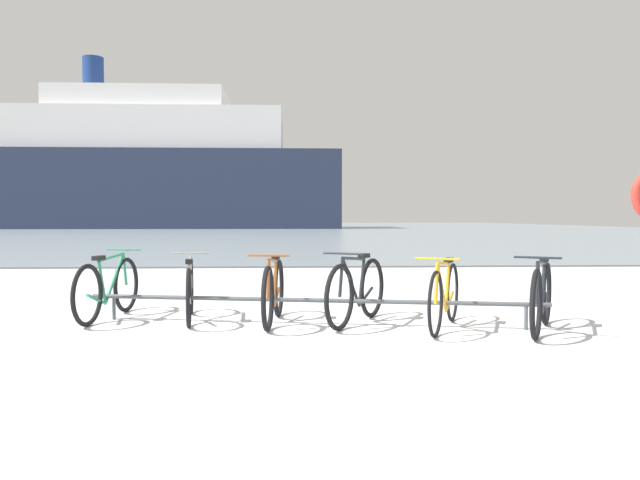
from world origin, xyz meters
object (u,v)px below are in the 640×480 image
(bicycle_2, at_px, (274,291))
(bicycle_5, at_px, (542,297))
(bicycle_0, at_px, (108,288))
(bicycle_1, at_px, (190,290))
(ferry_ship, at_px, (148,171))
(bicycle_4, at_px, (445,295))
(bicycle_3, at_px, (357,291))

(bicycle_2, bearing_deg, bicycle_5, -12.62)
(bicycle_5, bearing_deg, bicycle_0, 167.61)
(bicycle_1, distance_m, ferry_ship, 62.00)
(bicycle_0, xyz_separation_m, ferry_ship, (-13.56, 59.81, 5.85))
(bicycle_1, distance_m, bicycle_4, 2.97)
(bicycle_4, relative_size, ferry_ship, 0.04)
(bicycle_3, distance_m, bicycle_4, 1.00)
(bicycle_0, bearing_deg, bicycle_4, -12.31)
(bicycle_3, height_order, bicycle_4, bicycle_3)
(bicycle_5, bearing_deg, bicycle_1, 166.88)
(bicycle_2, distance_m, bicycle_5, 2.95)
(bicycle_3, bearing_deg, bicycle_4, -22.00)
(bicycle_2, relative_size, ferry_ship, 0.04)
(bicycle_1, xyz_separation_m, ferry_ship, (-14.57, 59.98, 5.86))
(bicycle_3, distance_m, ferry_ship, 62.78)
(ferry_ship, bearing_deg, bicycle_1, -76.35)
(ferry_ship, bearing_deg, bicycle_2, -75.51)
(bicycle_4, bearing_deg, bicycle_5, -12.70)
(ferry_ship, bearing_deg, bicycle_4, -73.94)
(bicycle_2, relative_size, bicycle_4, 1.05)
(bicycle_2, xyz_separation_m, bicycle_4, (1.89, -0.42, -0.00))
(bicycle_0, xyz_separation_m, bicycle_4, (3.90, -0.85, -0.00))
(bicycle_0, relative_size, bicycle_1, 1.07)
(bicycle_0, relative_size, ferry_ship, 0.04)
(bicycle_2, bearing_deg, bicycle_4, -12.57)
(bicycle_2, height_order, bicycle_5, bicycle_5)
(bicycle_2, bearing_deg, bicycle_3, -2.74)
(bicycle_1, distance_m, bicycle_5, 3.98)
(bicycle_1, distance_m, bicycle_3, 1.98)
(bicycle_1, bearing_deg, bicycle_2, -14.57)
(bicycle_3, bearing_deg, bicycle_2, 177.26)
(bicycle_4, distance_m, ferry_ship, 63.39)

